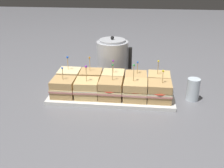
{
  "coord_description": "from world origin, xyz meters",
  "views": [
    {
      "loc": [
        0.14,
        -1.25,
        0.6
      ],
      "look_at": [
        0.0,
        0.0,
        0.06
      ],
      "focal_mm": 45.0,
      "sensor_mm": 36.0,
      "label": 1
    }
  ],
  "objects_px": {
    "sandwich_front_center": "(111,89)",
    "sandwich_front_left": "(87,88)",
    "sandwich_front_far_right": "(159,91)",
    "sandwich_back_left": "(91,79)",
    "drinking_glass": "(193,89)",
    "sandwich_front_right": "(135,90)",
    "kettle_steel": "(112,58)",
    "sandwich_back_right": "(136,81)",
    "sandwich_back_far_left": "(70,78)",
    "sandwich_back_far_right": "(159,82)",
    "sandwich_front_far_left": "(63,87)",
    "serving_platter": "(112,94)",
    "sandwich_back_center": "(113,80)"
  },
  "relations": [
    {
      "from": "sandwich_front_center",
      "to": "sandwich_front_far_right",
      "type": "height_order",
      "value": "sandwich_front_center"
    },
    {
      "from": "sandwich_back_center",
      "to": "sandwich_back_right",
      "type": "distance_m",
      "value": 0.11
    },
    {
      "from": "sandwich_back_left",
      "to": "sandwich_front_right",
      "type": "bearing_deg",
      "value": -26.77
    },
    {
      "from": "sandwich_front_center",
      "to": "sandwich_front_left",
      "type": "bearing_deg",
      "value": -179.93
    },
    {
      "from": "sandwich_front_far_right",
      "to": "sandwich_back_far_right",
      "type": "height_order",
      "value": "sandwich_back_far_right"
    },
    {
      "from": "drinking_glass",
      "to": "sandwich_front_center",
      "type": "bearing_deg",
      "value": -171.09
    },
    {
      "from": "sandwich_back_far_right",
      "to": "sandwich_front_right",
      "type": "bearing_deg",
      "value": -134.33
    },
    {
      "from": "sandwich_front_left",
      "to": "sandwich_back_far_left",
      "type": "height_order",
      "value": "sandwich_front_left"
    },
    {
      "from": "sandwich_front_center",
      "to": "sandwich_back_left",
      "type": "distance_m",
      "value": 0.16
    },
    {
      "from": "sandwich_back_far_right",
      "to": "drinking_glass",
      "type": "distance_m",
      "value": 0.17
    },
    {
      "from": "serving_platter",
      "to": "sandwich_back_right",
      "type": "height_order",
      "value": "sandwich_back_right"
    },
    {
      "from": "sandwich_front_right",
      "to": "drinking_glass",
      "type": "height_order",
      "value": "sandwich_front_right"
    },
    {
      "from": "sandwich_front_left",
      "to": "sandwich_back_left",
      "type": "xyz_separation_m",
      "value": [
        -0.0,
        0.11,
        0.0
      ]
    },
    {
      "from": "sandwich_front_left",
      "to": "sandwich_back_far_right",
      "type": "xyz_separation_m",
      "value": [
        0.34,
        0.11,
        0.0
      ]
    },
    {
      "from": "sandwich_front_center",
      "to": "sandwich_back_far_left",
      "type": "xyz_separation_m",
      "value": [
        -0.23,
        0.12,
        0.0
      ]
    },
    {
      "from": "sandwich_back_right",
      "to": "kettle_steel",
      "type": "bearing_deg",
      "value": 123.37
    },
    {
      "from": "sandwich_front_right",
      "to": "sandwich_back_left",
      "type": "bearing_deg",
      "value": 153.23
    },
    {
      "from": "sandwich_front_left",
      "to": "sandwich_front_far_right",
      "type": "xyz_separation_m",
      "value": [
        0.34,
        -0.0,
        0.0
      ]
    },
    {
      "from": "drinking_glass",
      "to": "sandwich_front_right",
      "type": "bearing_deg",
      "value": -167.06
    },
    {
      "from": "sandwich_back_center",
      "to": "sandwich_front_far_left",
      "type": "bearing_deg",
      "value": -153.25
    },
    {
      "from": "sandwich_front_far_left",
      "to": "sandwich_back_left",
      "type": "relative_size",
      "value": 0.9
    },
    {
      "from": "sandwich_front_left",
      "to": "sandwich_back_center",
      "type": "height_order",
      "value": "sandwich_front_left"
    },
    {
      "from": "sandwich_back_far_left",
      "to": "sandwich_back_far_right",
      "type": "relative_size",
      "value": 1.0
    },
    {
      "from": "sandwich_front_right",
      "to": "sandwich_back_far_left",
      "type": "xyz_separation_m",
      "value": [
        -0.34,
        0.12,
        0.0
      ]
    },
    {
      "from": "sandwich_front_right",
      "to": "sandwich_back_right",
      "type": "bearing_deg",
      "value": 90.77
    },
    {
      "from": "sandwich_front_left",
      "to": "sandwich_front_right",
      "type": "height_order",
      "value": "sandwich_front_right"
    },
    {
      "from": "sandwich_back_right",
      "to": "sandwich_front_left",
      "type": "bearing_deg",
      "value": -153.37
    },
    {
      "from": "sandwich_back_far_right",
      "to": "drinking_glass",
      "type": "bearing_deg",
      "value": -18.15
    },
    {
      "from": "sandwich_front_far_right",
      "to": "sandwich_back_center",
      "type": "bearing_deg",
      "value": 153.33
    },
    {
      "from": "sandwich_front_far_right",
      "to": "drinking_glass",
      "type": "xyz_separation_m",
      "value": [
        0.16,
        0.06,
        -0.01
      ]
    },
    {
      "from": "sandwich_front_right",
      "to": "sandwich_back_far_left",
      "type": "distance_m",
      "value": 0.36
    },
    {
      "from": "drinking_glass",
      "to": "sandwich_front_far_left",
      "type": "bearing_deg",
      "value": -174.25
    },
    {
      "from": "drinking_glass",
      "to": "sandwich_front_left",
      "type": "bearing_deg",
      "value": -173.05
    },
    {
      "from": "drinking_glass",
      "to": "sandwich_back_left",
      "type": "bearing_deg",
      "value": 173.93
    },
    {
      "from": "sandwich_back_right",
      "to": "sandwich_back_far_right",
      "type": "distance_m",
      "value": 0.11
    },
    {
      "from": "sandwich_back_far_left",
      "to": "drinking_glass",
      "type": "relative_size",
      "value": 1.46
    },
    {
      "from": "sandwich_front_center",
      "to": "drinking_glass",
      "type": "xyz_separation_m",
      "value": [
        0.39,
        0.06,
        -0.01
      ]
    },
    {
      "from": "kettle_steel",
      "to": "sandwich_front_center",
      "type": "bearing_deg",
      "value": -85.26
    },
    {
      "from": "sandwich_front_left",
      "to": "sandwich_front_center",
      "type": "relative_size",
      "value": 0.96
    },
    {
      "from": "kettle_steel",
      "to": "sandwich_front_left",
      "type": "bearing_deg",
      "value": -104.48
    },
    {
      "from": "sandwich_front_right",
      "to": "kettle_steel",
      "type": "bearing_deg",
      "value": 113.45
    },
    {
      "from": "sandwich_front_far_right",
      "to": "sandwich_front_right",
      "type": "bearing_deg",
      "value": -179.41
    },
    {
      "from": "serving_platter",
      "to": "kettle_steel",
      "type": "bearing_deg",
      "value": 95.85
    },
    {
      "from": "sandwich_front_far_right",
      "to": "sandwich_back_left",
      "type": "distance_m",
      "value": 0.36
    },
    {
      "from": "sandwich_front_far_right",
      "to": "sandwich_back_far_left",
      "type": "bearing_deg",
      "value": 165.69
    },
    {
      "from": "sandwich_back_left",
      "to": "drinking_glass",
      "type": "height_order",
      "value": "sandwich_back_left"
    },
    {
      "from": "sandwich_front_left",
      "to": "sandwich_back_far_left",
      "type": "bearing_deg",
      "value": 134.59
    },
    {
      "from": "sandwich_front_far_right",
      "to": "kettle_steel",
      "type": "distance_m",
      "value": 0.42
    },
    {
      "from": "serving_platter",
      "to": "sandwich_back_far_left",
      "type": "distance_m",
      "value": 0.24
    },
    {
      "from": "sandwich_front_left",
      "to": "drinking_glass",
      "type": "distance_m",
      "value": 0.51
    }
  ]
}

